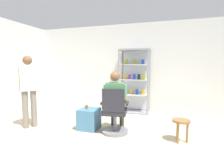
# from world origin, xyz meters

# --- Properties ---
(ground_plane) EXTENTS (7.20, 7.20, 0.00)m
(ground_plane) POSITION_xyz_m (0.00, 0.00, 0.00)
(ground_plane) COLOR #C6B793
(back_wall) EXTENTS (6.00, 0.10, 2.70)m
(back_wall) POSITION_xyz_m (0.00, 3.00, 1.35)
(back_wall) COLOR silver
(back_wall) RESTS_ON ground
(display_cabinet_main) EXTENTS (0.90, 0.45, 1.90)m
(display_cabinet_main) POSITION_xyz_m (0.40, 2.76, 0.96)
(display_cabinet_main) COLOR gray
(display_cabinet_main) RESTS_ON ground
(office_chair) EXTENTS (0.60, 0.56, 0.96)m
(office_chair) POSITION_xyz_m (0.33, 0.89, 0.39)
(office_chair) COLOR slate
(office_chair) RESTS_ON ground
(seated_shopkeeper) EXTENTS (0.53, 0.60, 1.29)m
(seated_shopkeeper) POSITION_xyz_m (0.30, 1.06, 0.71)
(seated_shopkeeper) COLOR #3F382D
(seated_shopkeeper) RESTS_ON ground
(storage_crate) EXTENTS (0.42, 0.43, 0.46)m
(storage_crate) POSITION_xyz_m (-0.30, 0.99, 0.23)
(storage_crate) COLOR teal
(storage_crate) RESTS_ON ground
(tea_glass) EXTENTS (0.06, 0.06, 0.08)m
(tea_glass) POSITION_xyz_m (-0.35, 0.99, 0.50)
(tea_glass) COLOR brown
(tea_glass) RESTS_ON storage_crate
(standing_customer) EXTENTS (0.40, 0.42, 1.63)m
(standing_customer) POSITION_xyz_m (-1.64, 0.69, 0.93)
(standing_customer) COLOR slate
(standing_customer) RESTS_ON ground
(wooden_stool) EXTENTS (0.32, 0.32, 0.42)m
(wooden_stool) POSITION_xyz_m (1.61, 0.89, 0.34)
(wooden_stool) COLOR olive
(wooden_stool) RESTS_ON ground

